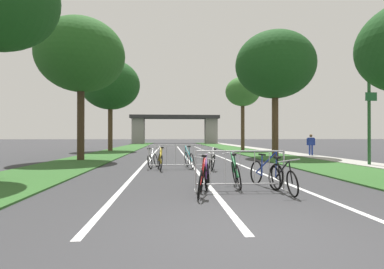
{
  "coord_description": "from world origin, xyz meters",
  "views": [
    {
      "loc": [
        -1.13,
        -4.15,
        1.41
      ],
      "look_at": [
        0.91,
        22.73,
        1.58
      ],
      "focal_mm": 28.28,
      "sensor_mm": 36.0,
      "label": 1
    }
  ],
  "objects_px": {
    "bicycle_yellow_3": "(160,161)",
    "bicycle_teal_6": "(189,159)",
    "tree_right_pine_near": "(243,92)",
    "bicycle_blue_2": "(265,173)",
    "bicycle_black_7": "(283,179)",
    "crowd_barrier_second": "(176,157)",
    "crowd_barrier_nearest": "(240,171)",
    "tree_right_pine_far": "(275,65)",
    "tree_left_maple_mid": "(110,85)",
    "bicycle_green_5": "(236,173)",
    "bicycle_red_0": "(202,180)",
    "bicycle_purple_8": "(207,175)",
    "bicycle_white_4": "(212,161)",
    "pedestrian_with_backpack": "(311,143)",
    "lamppost_with_sign": "(369,89)",
    "bicycle_silver_1": "(153,160)",
    "tree_left_cypress_far": "(81,55)"
  },
  "relations": [
    {
      "from": "bicycle_yellow_3",
      "to": "bicycle_teal_6",
      "type": "relative_size",
      "value": 0.94
    },
    {
      "from": "tree_right_pine_near",
      "to": "bicycle_blue_2",
      "type": "distance_m",
      "value": 21.42
    },
    {
      "from": "bicycle_teal_6",
      "to": "bicycle_black_7",
      "type": "distance_m",
      "value": 6.47
    },
    {
      "from": "crowd_barrier_second",
      "to": "bicycle_black_7",
      "type": "distance_m",
      "value": 6.27
    },
    {
      "from": "crowd_barrier_nearest",
      "to": "bicycle_teal_6",
      "type": "relative_size",
      "value": 1.33
    },
    {
      "from": "tree_right_pine_far",
      "to": "tree_right_pine_near",
      "type": "distance_m",
      "value": 8.16
    },
    {
      "from": "tree_left_maple_mid",
      "to": "bicycle_green_5",
      "type": "relative_size",
      "value": 5.34
    },
    {
      "from": "tree_right_pine_near",
      "to": "bicycle_black_7",
      "type": "bearing_deg",
      "value": -101.26
    },
    {
      "from": "bicycle_red_0",
      "to": "bicycle_purple_8",
      "type": "relative_size",
      "value": 1.02
    },
    {
      "from": "tree_right_pine_far",
      "to": "crowd_barrier_second",
      "type": "distance_m",
      "value": 11.73
    },
    {
      "from": "tree_right_pine_far",
      "to": "crowd_barrier_second",
      "type": "bearing_deg",
      "value": -133.75
    },
    {
      "from": "bicycle_white_4",
      "to": "bicycle_black_7",
      "type": "height_order",
      "value": "bicycle_white_4"
    },
    {
      "from": "pedestrian_with_backpack",
      "to": "bicycle_black_7",
      "type": "bearing_deg",
      "value": 78.35
    },
    {
      "from": "lamppost_with_sign",
      "to": "pedestrian_with_backpack",
      "type": "relative_size",
      "value": 3.99
    },
    {
      "from": "bicycle_silver_1",
      "to": "tree_left_maple_mid",
      "type": "bearing_deg",
      "value": 119.38
    },
    {
      "from": "bicycle_blue_2",
      "to": "bicycle_black_7",
      "type": "xyz_separation_m",
      "value": [
        0.16,
        -0.9,
        -0.03
      ]
    },
    {
      "from": "tree_left_cypress_far",
      "to": "bicycle_green_5",
      "type": "xyz_separation_m",
      "value": [
        7.0,
        -9.73,
        -5.75
      ]
    },
    {
      "from": "tree_left_cypress_far",
      "to": "crowd_barrier_second",
      "type": "relative_size",
      "value": 3.49
    },
    {
      "from": "crowd_barrier_second",
      "to": "bicycle_teal_6",
      "type": "relative_size",
      "value": 1.33
    },
    {
      "from": "bicycle_blue_2",
      "to": "bicycle_teal_6",
      "type": "distance_m",
      "value": 5.56
    },
    {
      "from": "bicycle_blue_2",
      "to": "bicycle_teal_6",
      "type": "height_order",
      "value": "bicycle_blue_2"
    },
    {
      "from": "tree_left_cypress_far",
      "to": "crowd_barrier_second",
      "type": "bearing_deg",
      "value": -42.74
    },
    {
      "from": "tree_left_cypress_far",
      "to": "pedestrian_with_backpack",
      "type": "xyz_separation_m",
      "value": [
        15.23,
        2.78,
        -5.19
      ]
    },
    {
      "from": "tree_right_pine_near",
      "to": "bicycle_red_0",
      "type": "distance_m",
      "value": 22.84
    },
    {
      "from": "crowd_barrier_nearest",
      "to": "bicycle_yellow_3",
      "type": "relative_size",
      "value": 1.41
    },
    {
      "from": "bicycle_green_5",
      "to": "pedestrian_with_backpack",
      "type": "xyz_separation_m",
      "value": [
        8.23,
        12.51,
        0.57
      ]
    },
    {
      "from": "bicycle_red_0",
      "to": "bicycle_green_5",
      "type": "height_order",
      "value": "same"
    },
    {
      "from": "bicycle_red_0",
      "to": "crowd_barrier_second",
      "type": "bearing_deg",
      "value": 104.69
    },
    {
      "from": "tree_right_pine_near",
      "to": "bicycle_blue_2",
      "type": "height_order",
      "value": "tree_right_pine_near"
    },
    {
      "from": "tree_right_pine_far",
      "to": "crowd_barrier_nearest",
      "type": "height_order",
      "value": "tree_right_pine_far"
    },
    {
      "from": "tree_left_maple_mid",
      "to": "tree_left_cypress_far",
      "type": "bearing_deg",
      "value": -87.64
    },
    {
      "from": "bicycle_green_5",
      "to": "tree_right_pine_far",
      "type": "bearing_deg",
      "value": 70.93
    },
    {
      "from": "crowd_barrier_nearest",
      "to": "bicycle_blue_2",
      "type": "height_order",
      "value": "crowd_barrier_nearest"
    },
    {
      "from": "bicycle_silver_1",
      "to": "bicycle_blue_2",
      "type": "xyz_separation_m",
      "value": [
        3.4,
        -5.42,
        0.03
      ]
    },
    {
      "from": "tree_right_pine_near",
      "to": "bicycle_yellow_3",
      "type": "distance_m",
      "value": 18.28
    },
    {
      "from": "tree_right_pine_near",
      "to": "bicycle_purple_8",
      "type": "bearing_deg",
      "value": -106.55
    },
    {
      "from": "crowd_barrier_second",
      "to": "bicycle_red_0",
      "type": "xyz_separation_m",
      "value": [
        0.5,
        -5.83,
        -0.15
      ]
    },
    {
      "from": "lamppost_with_sign",
      "to": "bicycle_purple_8",
      "type": "distance_m",
      "value": 10.52
    },
    {
      "from": "tree_left_maple_mid",
      "to": "bicycle_blue_2",
      "type": "relative_size",
      "value": 4.98
    },
    {
      "from": "bicycle_yellow_3",
      "to": "bicycle_purple_8",
      "type": "relative_size",
      "value": 1.07
    },
    {
      "from": "bicycle_red_0",
      "to": "bicycle_yellow_3",
      "type": "height_order",
      "value": "bicycle_red_0"
    },
    {
      "from": "tree_left_cypress_far",
      "to": "tree_right_pine_far",
      "type": "bearing_deg",
      "value": 10.65
    },
    {
      "from": "tree_left_cypress_far",
      "to": "tree_right_pine_far",
      "type": "height_order",
      "value": "tree_right_pine_far"
    },
    {
      "from": "bicycle_blue_2",
      "to": "bicycle_white_4",
      "type": "distance_m",
      "value": 4.52
    },
    {
      "from": "lamppost_with_sign",
      "to": "bicycle_teal_6",
      "type": "relative_size",
      "value": 3.5
    },
    {
      "from": "tree_left_maple_mid",
      "to": "bicycle_silver_1",
      "type": "height_order",
      "value": "tree_left_maple_mid"
    },
    {
      "from": "bicycle_white_4",
      "to": "lamppost_with_sign",
      "type": "bearing_deg",
      "value": 9.86
    },
    {
      "from": "bicycle_blue_2",
      "to": "bicycle_purple_8",
      "type": "bearing_deg",
      "value": -13.37
    },
    {
      "from": "bicycle_teal_6",
      "to": "pedestrian_with_backpack",
      "type": "distance_m",
      "value": 11.77
    },
    {
      "from": "bicycle_white_4",
      "to": "bicycle_purple_8",
      "type": "height_order",
      "value": "bicycle_white_4"
    }
  ]
}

